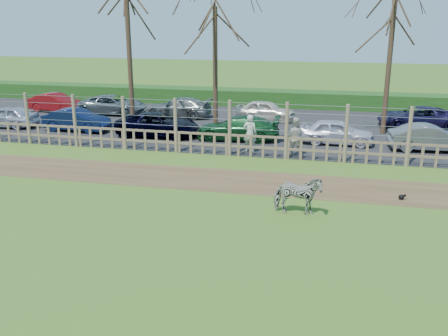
% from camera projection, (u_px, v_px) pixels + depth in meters
% --- Properties ---
extents(ground, '(120.00, 120.00, 0.00)m').
position_uv_depth(ground, '(173.00, 225.00, 14.85)').
color(ground, olive).
rests_on(ground, ground).
extents(dirt_strip, '(34.00, 2.80, 0.01)m').
position_uv_depth(dirt_strip, '(210.00, 179.00, 19.05)').
color(dirt_strip, brown).
rests_on(dirt_strip, ground).
extents(asphalt, '(44.00, 13.00, 0.04)m').
position_uv_depth(asphalt, '(254.00, 126.00, 28.38)').
color(asphalt, '#232326').
rests_on(asphalt, ground).
extents(hedge, '(46.00, 2.00, 1.10)m').
position_uv_depth(hedge, '(271.00, 98.00, 34.76)').
color(hedge, '#1E4716').
rests_on(hedge, ground).
extents(fence, '(30.16, 0.16, 2.50)m').
position_uv_depth(fence, '(230.00, 138.00, 22.08)').
color(fence, brown).
rests_on(fence, ground).
extents(tree_left, '(4.80, 4.80, 7.88)m').
position_uv_depth(tree_left, '(128.00, 24.00, 26.29)').
color(tree_left, '#3D2B1E').
rests_on(tree_left, ground).
extents(tree_mid, '(4.80, 4.80, 6.83)m').
position_uv_depth(tree_mid, '(215.00, 39.00, 26.48)').
color(tree_mid, '#3D2B1E').
rests_on(tree_mid, ground).
extents(tree_right, '(4.80, 4.80, 7.35)m').
position_uv_depth(tree_right, '(392.00, 32.00, 24.92)').
color(tree_right, '#3D2B1E').
rests_on(tree_right, ground).
extents(zebra, '(1.52, 0.73, 1.27)m').
position_uv_depth(zebra, '(297.00, 195.00, 15.44)').
color(zebra, gray).
rests_on(zebra, ground).
extents(visitor_a, '(0.65, 0.45, 1.72)m').
position_uv_depth(visitor_a, '(250.00, 133.00, 22.55)').
color(visitor_a, beige).
rests_on(visitor_a, asphalt).
extents(visitor_b, '(0.84, 0.66, 1.72)m').
position_uv_depth(visitor_b, '(295.00, 137.00, 21.94)').
color(visitor_b, '#C0B3A9').
rests_on(visitor_b, asphalt).
extents(crow, '(0.25, 0.19, 0.20)m').
position_uv_depth(crow, '(402.00, 197.00, 16.86)').
color(crow, black).
rests_on(crow, ground).
extents(car_0, '(3.60, 1.62, 1.20)m').
position_uv_depth(car_0, '(6.00, 117.00, 27.81)').
color(car_0, '#B1B3C9').
rests_on(car_0, asphalt).
extents(car_1, '(3.69, 1.43, 1.20)m').
position_uv_depth(car_1, '(77.00, 120.00, 26.90)').
color(car_1, '#0E1C44').
rests_on(car_1, asphalt).
extents(car_2, '(4.38, 2.13, 1.20)m').
position_uv_depth(car_2, '(158.00, 125.00, 25.72)').
color(car_2, black).
rests_on(car_2, asphalt).
extents(car_3, '(4.23, 1.94, 1.20)m').
position_uv_depth(car_3, '(238.00, 128.00, 24.93)').
color(car_3, '#164C24').
rests_on(car_3, asphalt).
extents(car_4, '(3.55, 1.48, 1.20)m').
position_uv_depth(car_4, '(337.00, 132.00, 24.07)').
color(car_4, silver).
rests_on(car_4, asphalt).
extents(car_5, '(3.74, 1.59, 1.20)m').
position_uv_depth(car_5, '(430.00, 138.00, 22.85)').
color(car_5, slate).
rests_on(car_5, asphalt).
extents(car_7, '(3.78, 1.76, 1.20)m').
position_uv_depth(car_7, '(56.00, 103.00, 32.44)').
color(car_7, maroon).
rests_on(car_7, asphalt).
extents(car_8, '(4.35, 2.06, 1.20)m').
position_uv_depth(car_8, '(113.00, 105.00, 31.65)').
color(car_8, slate).
rests_on(car_8, asphalt).
extents(car_9, '(4.16, 1.73, 1.20)m').
position_uv_depth(car_9, '(178.00, 107.00, 30.68)').
color(car_9, slate).
rests_on(car_9, asphalt).
extents(car_10, '(3.61, 1.66, 1.20)m').
position_uv_depth(car_10, '(266.00, 110.00, 29.68)').
color(car_10, silver).
rests_on(car_10, asphalt).
extents(car_12, '(4.51, 2.44, 1.20)m').
position_uv_depth(car_12, '(418.00, 117.00, 27.58)').
color(car_12, '#1B153D').
rests_on(car_12, asphalt).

